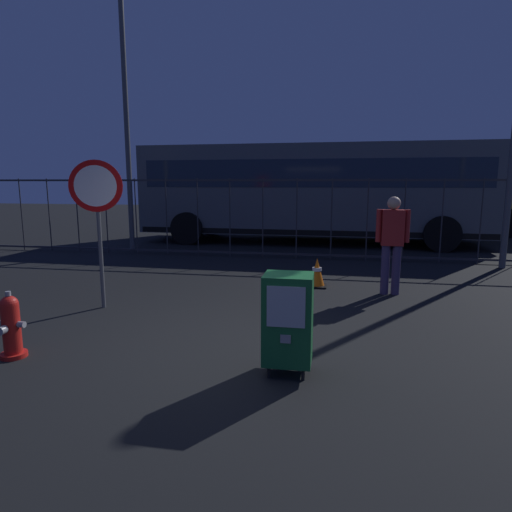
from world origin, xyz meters
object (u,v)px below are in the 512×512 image
at_px(bus_near, 311,188).
at_px(traffic_cone, 317,273).
at_px(bus_far, 398,187).
at_px(pedestrian, 392,240).
at_px(newspaper_box_primary, 288,319).
at_px(stop_sign, 97,203).
at_px(fire_hydrant, 11,326).
at_px(street_light_near_left, 125,95).

bearing_deg(bus_near, traffic_cone, -84.56).
bearing_deg(bus_far, bus_near, -126.27).
bearing_deg(pedestrian, bus_far, 82.08).
bearing_deg(bus_far, newspaper_box_primary, -98.84).
bearing_deg(traffic_cone, stop_sign, -148.51).
bearing_deg(pedestrian, fire_hydrant, -141.10).
relative_size(stop_sign, street_light_near_left, 0.31).
bearing_deg(newspaper_box_primary, street_light_near_left, 125.47).
xyz_separation_m(stop_sign, bus_near, (2.74, 7.92, 0.11)).
bearing_deg(pedestrian, bus_near, 105.10).
bearing_deg(stop_sign, bus_near, 70.93).
height_order(newspaper_box_primary, street_light_near_left, street_light_near_left).
bearing_deg(traffic_cone, bus_near, 94.22).
bearing_deg(bus_far, pedestrian, -95.06).
height_order(pedestrian, bus_far, bus_far).
relative_size(stop_sign, bus_near, 0.21).
height_order(stop_sign, bus_far, bus_far).
distance_m(stop_sign, street_light_near_left, 6.44).
xyz_separation_m(stop_sign, bus_far, (5.84, 11.73, 0.11)).
bearing_deg(stop_sign, street_light_near_left, 111.55).
height_order(newspaper_box_primary, pedestrian, pedestrian).
relative_size(fire_hydrant, stop_sign, 0.33).
height_order(bus_near, street_light_near_left, street_light_near_left).
bearing_deg(fire_hydrant, stop_sign, 90.43).
relative_size(stop_sign, bus_far, 0.21).
xyz_separation_m(fire_hydrant, bus_far, (5.83, 13.68, 1.36)).
relative_size(fire_hydrant, newspaper_box_primary, 0.73).
distance_m(stop_sign, pedestrian, 4.77).
xyz_separation_m(bus_far, street_light_near_left, (-8.01, -6.25, 2.49)).
distance_m(pedestrian, street_light_near_left, 8.31).
height_order(fire_hydrant, traffic_cone, fire_hydrant).
relative_size(pedestrian, bus_near, 0.16).
bearing_deg(bus_far, fire_hydrant, -110.22).
bearing_deg(stop_sign, fire_hydrant, -89.57).
distance_m(traffic_cone, street_light_near_left, 7.52).
bearing_deg(fire_hydrant, newspaper_box_primary, 2.41).
distance_m(newspaper_box_primary, street_light_near_left, 9.67).
relative_size(newspaper_box_primary, stop_sign, 0.46).
bearing_deg(pedestrian, traffic_cone, 165.58).
bearing_deg(bus_near, fire_hydrant, -104.21).
xyz_separation_m(traffic_cone, bus_near, (-0.44, 5.97, 1.45)).
bearing_deg(street_light_near_left, bus_near, 26.45).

